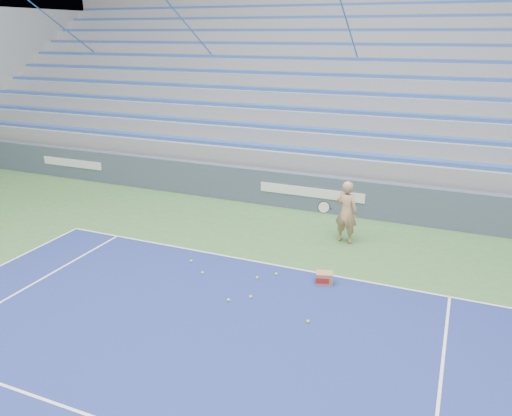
% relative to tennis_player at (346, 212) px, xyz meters
% --- Properties ---
extents(sponsor_barrier, '(30.00, 0.32, 1.10)m').
position_rel_tennis_player_xyz_m(sponsor_barrier, '(-1.47, 2.02, -0.26)').
color(sponsor_barrier, '#3F4C61').
rests_on(sponsor_barrier, ground).
extents(bleachers, '(31.00, 9.15, 7.30)m').
position_rel_tennis_player_xyz_m(bleachers, '(-1.48, 7.74, 1.54)').
color(bleachers, gray).
rests_on(bleachers, ground).
extents(tennis_player, '(0.93, 0.86, 1.62)m').
position_rel_tennis_player_xyz_m(tennis_player, '(0.00, 0.00, 0.00)').
color(tennis_player, tan).
rests_on(tennis_player, ground).
extents(ball_box, '(0.42, 0.36, 0.27)m').
position_rel_tennis_player_xyz_m(ball_box, '(0.13, -2.40, -0.68)').
color(ball_box, '#9C724B').
rests_on(ball_box, ground).
extents(tennis_ball_0, '(0.07, 0.07, 0.07)m').
position_rel_tennis_player_xyz_m(tennis_ball_0, '(-1.27, -2.76, -0.78)').
color(tennis_ball_0, '#BDE42E').
rests_on(tennis_ball_0, ground).
extents(tennis_ball_1, '(0.07, 0.07, 0.07)m').
position_rel_tennis_player_xyz_m(tennis_ball_1, '(-2.48, -3.02, -0.78)').
color(tennis_ball_1, '#BDE42E').
rests_on(tennis_ball_1, ground).
extents(tennis_ball_2, '(0.07, 0.07, 0.07)m').
position_rel_tennis_player_xyz_m(tennis_ball_2, '(-3.01, -2.58, -0.78)').
color(tennis_ball_2, '#BDE42E').
rests_on(tennis_ball_2, ground).
extents(tennis_ball_3, '(0.07, 0.07, 0.07)m').
position_rel_tennis_player_xyz_m(tennis_ball_3, '(-0.95, -2.44, -0.78)').
color(tennis_ball_3, '#BDE42E').
rests_on(tennis_ball_3, ground).
extents(tennis_ball_4, '(0.07, 0.07, 0.07)m').
position_rel_tennis_player_xyz_m(tennis_ball_4, '(0.27, -4.00, -0.78)').
color(tennis_ball_4, '#BDE42E').
rests_on(tennis_ball_4, ground).
extents(tennis_ball_5, '(0.07, 0.07, 0.07)m').
position_rel_tennis_player_xyz_m(tennis_ball_5, '(-1.43, -3.86, -0.78)').
color(tennis_ball_5, '#BDE42E').
rests_on(tennis_ball_5, ground).
extents(tennis_ball_6, '(0.07, 0.07, 0.07)m').
position_rel_tennis_player_xyz_m(tennis_ball_6, '(-1.07, -3.58, -0.78)').
color(tennis_ball_6, '#BDE42E').
rests_on(tennis_ball_6, ground).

